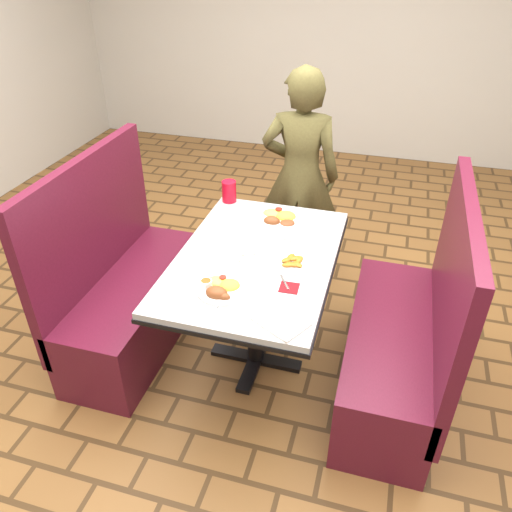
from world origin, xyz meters
name	(u,v)px	position (x,y,z in m)	size (l,w,h in m)	color
room	(256,9)	(0.00, 0.00, 1.91)	(7.00, 7.04, 2.82)	brown
dining_table	(256,271)	(0.00, 0.00, 0.65)	(0.81, 1.21, 0.75)	#A9ABAD
booth_bench_left	(129,294)	(-0.80, 0.00, 0.33)	(0.47, 1.20, 1.17)	#561327
booth_bench_right	(400,345)	(0.80, 0.00, 0.33)	(0.47, 1.20, 1.17)	#561327
diner_person	(300,176)	(0.01, 1.06, 0.74)	(0.54, 0.36, 1.49)	brown
near_dinner_plate	(221,287)	(-0.07, -0.33, 0.78)	(0.24, 0.24, 0.07)	white
far_dinner_plate	(280,217)	(0.03, 0.40, 0.78)	(0.29, 0.29, 0.07)	white
plantain_plate	(293,263)	(0.20, -0.03, 0.76)	(0.20, 0.20, 0.03)	white
maroon_napkin	(289,288)	(0.23, -0.22, 0.75)	(0.09, 0.09, 0.00)	#5F0E13
spoon_utensil	(284,282)	(0.20, -0.19, 0.75)	(0.01, 0.12, 0.00)	silver
red_tumbler	(229,191)	(-0.34, 0.56, 0.82)	(0.09, 0.09, 0.13)	red
paper_napkin	(281,321)	(0.25, -0.48, 0.76)	(0.22, 0.16, 0.01)	white
knife_utensil	(226,290)	(-0.05, -0.33, 0.76)	(0.01, 0.18, 0.00)	#B8B7BC
fork_utensil	(222,298)	(-0.05, -0.39, 0.76)	(0.01, 0.15, 0.00)	silver
lettuce_shreds	(266,251)	(0.04, 0.06, 0.75)	(0.28, 0.32, 0.00)	#83C24D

